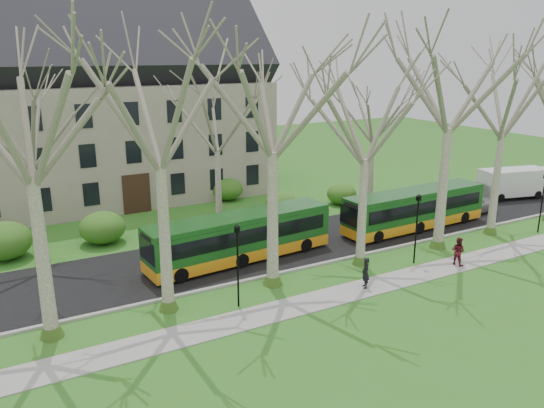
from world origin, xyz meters
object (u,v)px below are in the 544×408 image
at_px(van_a, 513,184).
at_px(pedestrian_a, 365,273).
at_px(sedan, 469,204).
at_px(bus_lead, 240,237).
at_px(pedestrian_b, 458,251).
at_px(bus_follow, 415,209).

bearing_deg(van_a, pedestrian_a, -145.96).
xyz_separation_m(sedan, van_a, (7.17, 1.46, 0.52)).
height_order(bus_lead, pedestrian_b, bus_lead).
xyz_separation_m(sedan, pedestrian_a, (-16.23, -7.17, 0.08)).
height_order(van_a, pedestrian_b, van_a).
relative_size(bus_lead, bus_follow, 1.02).
height_order(pedestrian_a, pedestrian_b, pedestrian_b).
height_order(bus_lead, van_a, bus_lead).
xyz_separation_m(bus_lead, pedestrian_b, (11.17, -7.16, -0.63)).
xyz_separation_m(bus_lead, van_a, (27.59, 1.59, -0.20)).
xyz_separation_m(bus_lead, pedestrian_a, (4.18, -7.05, -0.64)).
bearing_deg(van_a, bus_follow, -157.37).
distance_m(van_a, pedestrian_a, 24.95).
bearing_deg(van_a, sedan, -154.66).
distance_m(bus_lead, pedestrian_a, 8.22).
bearing_deg(bus_lead, pedestrian_b, -37.40).
height_order(sedan, van_a, van_a).
bearing_deg(bus_lead, van_a, -1.46).
distance_m(bus_lead, bus_follow, 13.92).
height_order(bus_follow, pedestrian_b, bus_follow).
relative_size(bus_follow, van_a, 1.97).
bearing_deg(sedan, bus_lead, 86.60).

